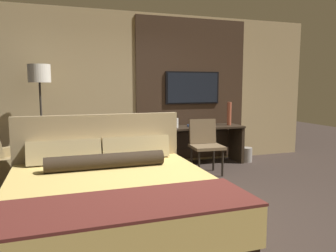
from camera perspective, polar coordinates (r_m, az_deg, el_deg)
name	(u,v)px	position (r m, az deg, el deg)	size (l,w,h in m)	color
ground_plane	(191,215)	(3.92, 4.03, -15.25)	(16.00, 16.00, 0.00)	#332823
wall_back_tv_panel	(145,90)	(6.13, -4.10, 6.26)	(7.20, 0.09, 2.80)	tan
bed	(113,201)	(3.44, -9.59, -12.76)	(2.07, 2.17, 1.12)	#33281E
desk	(197,138)	(6.23, 5.07, -2.12)	(1.72, 0.56, 0.72)	#2D2319
tv	(193,88)	(6.36, 4.31, 6.66)	(1.10, 0.04, 0.62)	black
desk_chair	(205,141)	(5.59, 6.43, -2.60)	(0.55, 0.54, 0.91)	brown
armchair_by_window	(12,173)	(5.11, -25.56, -7.42)	(1.20, 1.21, 0.80)	olive
floor_lamp	(40,83)	(5.50, -21.45, 7.00)	(0.34, 0.34, 1.81)	#282623
vase_tall	(229,114)	(6.43, 10.61, 2.13)	(0.08, 0.08, 0.44)	#B2563D
vase_short	(175,123)	(5.95, 1.17, 0.55)	(0.14, 0.14, 0.17)	silver
book	(193,126)	(6.14, 4.45, 0.08)	(0.26, 0.21, 0.03)	navy
waste_bin	(246,155)	(6.61, 13.49, -4.87)	(0.22, 0.22, 0.28)	gray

